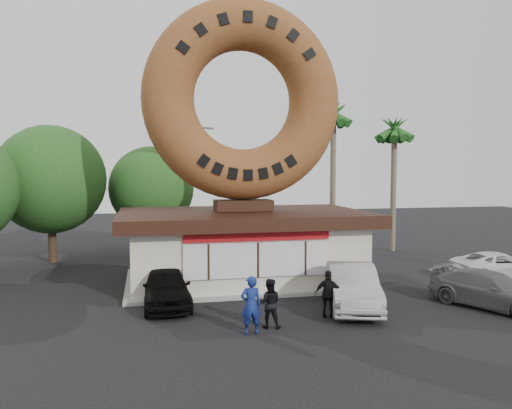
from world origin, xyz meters
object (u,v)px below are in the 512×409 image
at_px(car_white, 499,265).
at_px(person_right, 329,294).
at_px(donut_shop, 243,244).
at_px(street_lamp, 185,181).
at_px(giant_donut, 243,100).
at_px(car_silver, 352,286).
at_px(car_black, 166,287).
at_px(person_left, 251,305).
at_px(person_center, 269,303).
at_px(car_grey, 491,290).

bearing_deg(car_white, person_right, 114.25).
distance_m(donut_shop, street_lamp, 10.54).
distance_m(giant_donut, car_silver, 9.68).
height_order(giant_donut, car_black, giant_donut).
distance_m(donut_shop, person_right, 6.60).
bearing_deg(person_left, street_lamp, -89.08).
bearing_deg(car_silver, car_white, 36.41).
xyz_separation_m(person_center, car_silver, (3.62, 1.65, -0.01)).
distance_m(donut_shop, car_white, 12.33).
xyz_separation_m(street_lamp, car_silver, (5.00, -15.22, -3.68)).
bearing_deg(car_black, car_grey, -14.63).
relative_size(street_lamp, car_grey, 1.73).
height_order(donut_shop, car_black, donut_shop).
distance_m(street_lamp, person_center, 17.32).
bearing_deg(car_black, person_right, -28.29).
bearing_deg(person_right, street_lamp, -54.55).
bearing_deg(donut_shop, person_left, -99.27).
relative_size(car_black, car_silver, 0.88).
relative_size(person_left, person_right, 1.10).
distance_m(street_lamp, car_grey, 19.61).
bearing_deg(car_grey, car_white, 22.52).
bearing_deg(car_silver, person_center, -139.37).
height_order(car_black, car_grey, car_black).
relative_size(donut_shop, person_right, 6.69).
height_order(person_left, person_right, person_left).
height_order(donut_shop, giant_donut, giant_donut).
xyz_separation_m(giant_donut, car_silver, (3.14, -5.22, -7.53)).
bearing_deg(giant_donut, car_white, -8.92).
bearing_deg(person_center, giant_donut, -77.70).
bearing_deg(person_center, donut_shop, -77.71).
xyz_separation_m(car_black, car_silver, (6.81, -1.76, 0.07)).
distance_m(donut_shop, person_left, 7.47).
bearing_deg(person_center, car_white, -142.22).
bearing_deg(car_black, giant_donut, 42.40).
distance_m(person_center, car_white, 13.56).
distance_m(donut_shop, car_grey, 10.47).
height_order(person_right, car_black, person_right).
relative_size(donut_shop, car_silver, 2.30).
distance_m(car_grey, car_white, 5.93).
height_order(street_lamp, car_grey, street_lamp).
height_order(street_lamp, person_center, street_lamp).
relative_size(person_right, car_white, 0.38).
bearing_deg(person_right, donut_shop, -51.21).
relative_size(car_black, car_white, 0.97).
distance_m(giant_donut, car_black, 9.12).
height_order(giant_donut, person_left, giant_donut).
bearing_deg(person_right, car_white, -134.17).
xyz_separation_m(person_left, person_right, (2.99, 1.04, -0.09)).
distance_m(car_silver, car_white, 9.59).
distance_m(person_left, person_right, 3.17).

